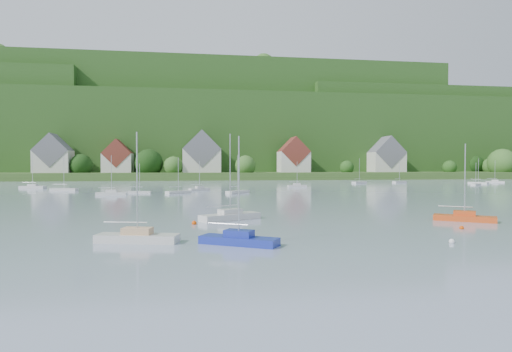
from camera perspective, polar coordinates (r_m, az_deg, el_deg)
The scene contains 16 objects.
far_shore_strip at distance 200.94m, azimuth -8.61°, elevation 0.10°, with size 600.00×60.00×3.00m, color #33511E.
forested_ridge at distance 270.00m, azimuth -8.50°, elevation 4.95°, with size 620.00×181.22×69.89m.
village_building_0 at distance 195.98m, azimuth -24.94°, elevation 2.30°, with size 14.00×10.40×16.00m.
village_building_1 at distance 192.36m, azimuth -17.61°, elevation 2.16°, with size 12.00×9.36×14.00m.
village_building_2 at distance 188.99m, azimuth -7.11°, elevation 2.69°, with size 16.00×11.44×18.00m.
village_building_3 at distance 192.13m, azimuth 4.93°, elevation 2.42°, with size 13.00×10.40×15.50m.
village_building_4 at distance 210.82m, azimuth 16.66°, elevation 2.31°, with size 15.00×10.40×16.50m.
near_sailboat_1 at distance 32.35m, azimuth -2.25°, elevation -8.20°, with size 5.92×4.42×7.97m.
near_sailboat_2 at distance 34.50m, azimuth -15.23°, elevation -7.63°, with size 6.42×3.15×8.35m.
near_sailboat_3 at distance 46.86m, azimuth -3.39°, elevation -5.19°, with size 6.89×4.96×9.21m.
near_sailboat_5 at distance 50.76m, azimuth 25.56°, elevation -4.85°, with size 5.84×4.88×8.10m.
mooring_buoy_1 at distance 36.16m, azimuth 24.18°, elevation -8.00°, with size 0.42×0.42×0.42m, color white.
mooring_buoy_2 at distance 44.41m, azimuth 25.25°, elevation -6.28°, with size 0.40×0.40×0.40m, color #E04606.
mooring_buoy_3 at distance 43.79m, azimuth -8.07°, elevation -6.28°, with size 0.49×0.49×0.49m, color #E04606.
mooring_buoy_4 at distance 53.08m, azimuth 23.42°, elevation -5.04°, with size 0.47×0.47×0.47m, color white.
far_sailboat_cluster at distance 119.27m, azimuth -3.25°, elevation -1.27°, with size 197.29×69.34×8.71m.
Camera 1 is at (0.60, -0.89, 5.79)m, focal length 30.65 mm.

